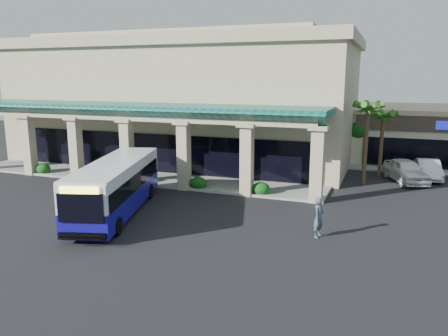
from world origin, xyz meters
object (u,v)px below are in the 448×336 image
at_px(pedestrian, 319,217).
at_px(transit_bus, 117,188).
at_px(car_silver, 406,171).
at_px(car_white, 428,169).

bearing_deg(pedestrian, transit_bus, 107.24).
bearing_deg(transit_bus, car_silver, 25.47).
relative_size(transit_bus, car_silver, 2.15).
distance_m(pedestrian, car_silver, 14.45).
xyz_separation_m(transit_bus, car_silver, (15.59, 13.98, -0.64)).
bearing_deg(car_white, pedestrian, -115.48).
bearing_deg(pedestrian, car_silver, -0.85).
bearing_deg(transit_bus, car_white, 25.79).
distance_m(transit_bus, car_white, 23.25).
bearing_deg(transit_bus, pedestrian, -15.51).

